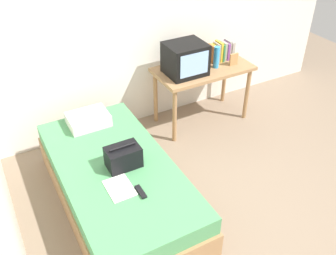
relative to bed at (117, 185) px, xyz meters
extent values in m
plane|color=#84705B|center=(1.03, -0.71, -0.24)|extent=(8.00, 8.00, 0.00)
cube|color=silver|center=(1.03, 1.29, 1.06)|extent=(5.20, 0.10, 2.60)
cube|color=#9E754C|center=(0.00, 0.00, -0.08)|extent=(1.00, 2.00, 0.31)
cube|color=#4C935B|center=(0.00, 0.00, 0.16)|extent=(0.97, 1.94, 0.17)
cube|color=#9E754C|center=(1.49, 0.86, 0.47)|extent=(1.16, 0.60, 0.04)
cylinder|color=#9E754C|center=(0.97, 0.62, 0.11)|extent=(0.05, 0.05, 0.69)
cylinder|color=#9E754C|center=(2.01, 0.62, 0.11)|extent=(0.05, 0.05, 0.69)
cylinder|color=#9E754C|center=(0.97, 1.10, 0.11)|extent=(0.05, 0.05, 0.69)
cylinder|color=#9E754C|center=(2.01, 1.10, 0.11)|extent=(0.05, 0.05, 0.69)
cube|color=black|center=(1.22, 0.84, 0.67)|extent=(0.44, 0.38, 0.36)
cube|color=#8CB2E0|center=(1.22, 0.65, 0.68)|extent=(0.35, 0.01, 0.26)
cylinder|color=#3399DB|center=(1.62, 0.80, 0.62)|extent=(0.07, 0.07, 0.26)
cube|color=#CC7233|center=(1.66, 0.95, 0.60)|extent=(0.03, 0.15, 0.21)
cube|color=gold|center=(1.70, 0.95, 0.60)|extent=(0.04, 0.14, 0.20)
cube|color=gray|center=(1.73, 0.95, 0.61)|extent=(0.03, 0.14, 0.22)
cube|color=gold|center=(1.76, 0.95, 0.61)|extent=(0.03, 0.15, 0.24)
cube|color=#337F47|center=(1.79, 0.95, 0.60)|extent=(0.02, 0.17, 0.21)
cube|color=gray|center=(1.82, 0.95, 0.61)|extent=(0.04, 0.14, 0.23)
cube|color=#7A3D89|center=(1.86, 0.95, 0.60)|extent=(0.03, 0.16, 0.21)
cube|color=gray|center=(1.89, 0.95, 0.61)|extent=(0.03, 0.13, 0.23)
cube|color=gray|center=(1.93, 0.95, 0.60)|extent=(0.04, 0.15, 0.21)
cube|color=#B27F4C|center=(1.84, 0.75, 0.57)|extent=(0.11, 0.02, 0.14)
cube|color=silver|center=(0.00, 0.74, 0.30)|extent=(0.41, 0.31, 0.12)
cube|color=black|center=(0.07, -0.04, 0.34)|extent=(0.30, 0.20, 0.20)
cylinder|color=black|center=(0.07, -0.04, 0.46)|extent=(0.24, 0.02, 0.02)
cube|color=white|center=(-0.08, -0.29, 0.25)|extent=(0.21, 0.29, 0.01)
cube|color=black|center=(0.06, -0.42, 0.26)|extent=(0.04, 0.16, 0.02)
camera|label=1|loc=(-0.80, -2.47, 2.47)|focal=39.93mm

